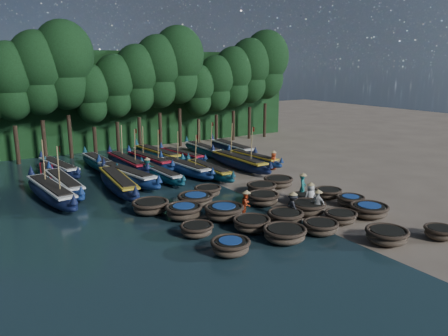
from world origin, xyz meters
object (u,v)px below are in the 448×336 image
coracle_10 (197,229)px  coracle_24 (278,182)px  coracle_8 (341,217)px  coracle_17 (263,198)px  coracle_21 (196,200)px  long_boat_6 (209,170)px  long_boat_5 (185,168)px  long_boat_15 (182,156)px  coracle_22 (208,191)px  long_boat_16 (203,150)px  long_boat_3 (126,175)px  long_boat_1 (64,184)px  fisherman_5 (148,168)px  coracle_20 (150,206)px  long_boat_4 (161,174)px  coracle_18 (303,199)px  fisherman_2 (246,203)px  coracle_7 (321,227)px  coracle_5 (230,246)px  fisherman_6 (274,160)px  coracle_23 (262,188)px  coracle_11 (252,223)px  coracle_9 (369,210)px  long_boat_10 (59,168)px  coracle_3 (387,235)px  coracle_6 (285,234)px  long_boat_13 (149,161)px  long_boat_12 (127,163)px  long_boat_2 (118,183)px  coracle_13 (308,208)px  long_boat_17 (232,148)px  coracle_19 (328,193)px  coracle_14 (350,200)px  long_boat_9 (47,175)px  fisherman_0 (310,195)px  long_boat_14 (158,155)px  coracle_12 (285,217)px  coracle_4 (440,232)px  fisherman_4 (318,202)px  coracle_15 (184,211)px  long_boat_11 (100,163)px  fisherman_3 (293,206)px  long_boat_8 (253,159)px  coracle_16 (224,212)px

coracle_10 → coracle_24: 10.64m
coracle_8 → coracle_17: size_ratio=0.85×
coracle_21 → long_boat_6: 7.42m
long_boat_5 → long_boat_15: long_boat_5 is taller
coracle_22 → long_boat_16: long_boat_16 is taller
coracle_10 → long_boat_3: long_boat_3 is taller
long_boat_1 → fisherman_5: size_ratio=4.96×
coracle_20 → long_boat_4: bearing=60.7°
coracle_18 → long_boat_3: size_ratio=0.21×
coracle_17 → fisherman_2: fisherman_2 is taller
coracle_7 → long_boat_3: 15.91m
coracle_5 → fisherman_6: 17.38m
coracle_23 → coracle_7: bearing=-103.6°
coracle_11 → coracle_18: (5.44, 1.90, -0.04)m
coracle_9 → long_boat_10: long_boat_10 is taller
coracle_3 → coracle_22: 12.05m
coracle_6 → long_boat_13: size_ratio=0.33×
long_boat_12 → coracle_18: bearing=-69.6°
long_boat_2 → fisherman_6: size_ratio=5.26×
coracle_13 → coracle_20: bearing=146.0°
coracle_23 → long_boat_17: bearing=64.8°
coracle_19 → coracle_20: coracle_20 is taller
long_boat_13 → fisherman_5: (-1.58, -3.40, 0.26)m
coracle_10 → coracle_11: size_ratio=0.74×
long_boat_12 → coracle_20: bearing=-105.7°
long_boat_15 → fisherman_6: (4.97, -7.17, 0.34)m
coracle_14 → coracle_21: bearing=148.0°
long_boat_12 → fisherman_2: 14.98m
coracle_6 → long_boat_3: size_ratio=0.30×
coracle_8 → long_boat_4: long_boat_4 is taller
coracle_3 → fisherman_2: (-3.58, 6.97, 0.39)m
long_boat_9 → coracle_19: bearing=-35.9°
coracle_20 → fisherman_0: 9.72m
long_boat_5 → long_boat_14: bearing=82.5°
coracle_13 → long_boat_12: long_boat_12 is taller
coracle_12 → coracle_21: (-2.62, 5.50, 0.00)m
coracle_13 → coracle_4: bearing=-64.0°
long_boat_13 → coracle_21: bearing=-105.1°
coracle_24 → long_boat_9: long_boat_9 is taller
coracle_21 → coracle_24: (7.15, 0.60, -0.04)m
coracle_17 → fisherman_4: (1.45, -3.32, 0.39)m
coracle_15 → long_boat_5: bearing=62.0°
long_boat_16 → long_boat_9: bearing=-170.6°
coracle_15 → fisherman_0: size_ratio=1.22×
long_boat_11 → fisherman_3: (5.58, -17.91, 0.28)m
long_boat_8 → fisherman_3: bearing=-122.3°
coracle_18 → long_boat_8: long_boat_8 is taller
coracle_17 → long_boat_14: size_ratio=0.28×
coracle_11 → coracle_16: bearing=98.4°
coracle_15 → coracle_24: size_ratio=0.99×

